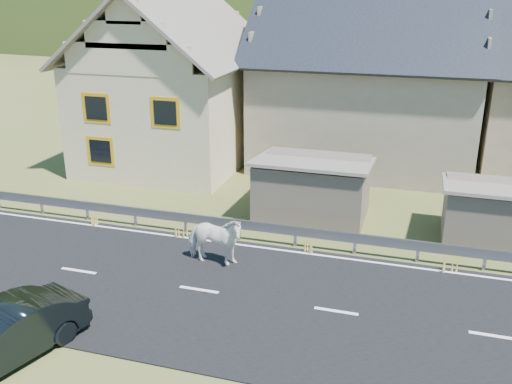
% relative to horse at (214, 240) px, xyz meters
% --- Properties ---
extents(ground, '(160.00, 160.00, 0.00)m').
position_rel_horse_xyz_m(ground, '(4.13, -1.67, -0.86)').
color(ground, '#3D491E').
rests_on(ground, ground).
extents(road, '(60.00, 7.00, 0.04)m').
position_rel_horse_xyz_m(road, '(4.13, -1.67, -0.84)').
color(road, black).
rests_on(road, ground).
extents(lane_markings, '(60.00, 6.60, 0.01)m').
position_rel_horse_xyz_m(lane_markings, '(4.13, -1.67, -0.82)').
color(lane_markings, silver).
rests_on(lane_markings, road).
extents(guardrail, '(28.10, 0.09, 0.75)m').
position_rel_horse_xyz_m(guardrail, '(4.13, 2.01, -0.30)').
color(guardrail, '#93969B').
rests_on(guardrail, ground).
extents(shed_left, '(4.30, 3.30, 2.40)m').
position_rel_horse_xyz_m(shed_left, '(2.13, 4.83, 0.24)').
color(shed_left, '#706154').
rests_on(shed_left, ground).
extents(shed_right, '(3.80, 2.90, 2.20)m').
position_rel_horse_xyz_m(shed_right, '(8.63, 4.33, 0.14)').
color(shed_right, '#706154').
rests_on(shed_right, ground).
extents(house_cream, '(7.80, 9.80, 8.30)m').
position_rel_horse_xyz_m(house_cream, '(-5.87, 10.33, 3.49)').
color(house_cream, beige).
rests_on(house_cream, ground).
extents(house_stone_a, '(10.80, 9.80, 8.90)m').
position_rel_horse_xyz_m(house_stone_a, '(3.13, 13.33, 3.77)').
color(house_stone_a, gray).
rests_on(house_stone_a, ground).
extents(mountain, '(440.00, 280.00, 260.00)m').
position_rel_horse_xyz_m(mountain, '(9.13, 178.33, -20.86)').
color(mountain, '#25390E').
rests_on(mountain, ground).
extents(horse, '(0.90, 1.95, 1.64)m').
position_rel_horse_xyz_m(horse, '(0.00, 0.00, 0.00)').
color(horse, white).
rests_on(horse, road).
extents(car, '(2.61, 4.35, 1.35)m').
position_rel_horse_xyz_m(car, '(-3.03, -6.00, -0.18)').
color(car, black).
rests_on(car, ground).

